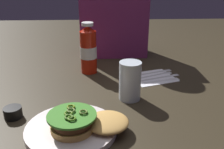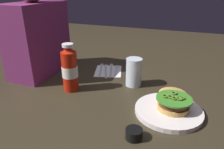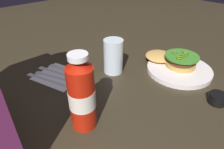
# 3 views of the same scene
# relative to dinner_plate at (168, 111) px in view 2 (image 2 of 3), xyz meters

# --- Properties ---
(ground_plane) EXTENTS (3.00, 3.00, 0.00)m
(ground_plane) POSITION_rel_dinner_plate_xyz_m (0.05, 0.17, -0.01)
(ground_plane) COLOR #2E271A
(dinner_plate) EXTENTS (0.25, 0.25, 0.02)m
(dinner_plate) POSITION_rel_dinner_plate_xyz_m (0.00, 0.00, 0.00)
(dinner_plate) COLOR silver
(dinner_plate) RESTS_ON ground_plane
(burger_sandwich) EXTENTS (0.21, 0.13, 0.05)m
(burger_sandwich) POSITION_rel_dinner_plate_xyz_m (0.04, -0.01, 0.03)
(burger_sandwich) COLOR tan
(burger_sandwich) RESTS_ON dinner_plate
(ketchup_bottle) EXTENTS (0.07, 0.07, 0.21)m
(ketchup_bottle) POSITION_rel_dinner_plate_xyz_m (0.03, 0.43, 0.09)
(ketchup_bottle) COLOR #B81B0A
(ketchup_bottle) RESTS_ON ground_plane
(water_glass) EXTENTS (0.07, 0.07, 0.13)m
(water_glass) POSITION_rel_dinner_plate_xyz_m (0.18, 0.19, 0.06)
(water_glass) COLOR silver
(water_glass) RESTS_ON ground_plane
(condiment_cup) EXTENTS (0.05, 0.05, 0.03)m
(condiment_cup) POSITION_rel_dinner_plate_xyz_m (-0.18, 0.08, 0.01)
(condiment_cup) COLOR black
(condiment_cup) RESTS_ON ground_plane
(napkin) EXTENTS (0.20, 0.18, 0.00)m
(napkin) POSITION_rel_dinner_plate_xyz_m (0.29, 0.36, -0.01)
(napkin) COLOR white
(napkin) RESTS_ON ground_plane
(fork_utensil) EXTENTS (0.18, 0.06, 0.00)m
(fork_utensil) POSITION_rel_dinner_plate_xyz_m (0.32, 0.32, -0.00)
(fork_utensil) COLOR silver
(fork_utensil) RESTS_ON napkin
(steak_knife) EXTENTS (0.20, 0.08, 0.00)m
(steak_knife) POSITION_rel_dinner_plate_xyz_m (0.32, 0.36, -0.00)
(steak_knife) COLOR silver
(steak_knife) RESTS_ON napkin
(spoon_utensil) EXTENTS (0.19, 0.09, 0.00)m
(spoon_utensil) POSITION_rel_dinner_plate_xyz_m (0.32, 0.39, -0.00)
(spoon_utensil) COLOR silver
(spoon_utensil) RESTS_ON napkin
(butter_knife) EXTENTS (0.19, 0.08, 0.00)m
(butter_knife) POSITION_rel_dinner_plate_xyz_m (0.31, 0.41, -0.00)
(butter_knife) COLOR silver
(butter_knife) RESTS_ON napkin
(diner_person) EXTENTS (0.33, 0.17, 0.52)m
(diner_person) POSITION_rel_dinner_plate_xyz_m (0.15, 0.69, 0.21)
(diner_person) COLOR #71265B
(diner_person) RESTS_ON ground_plane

